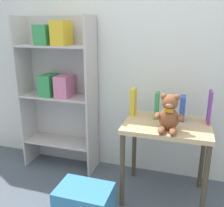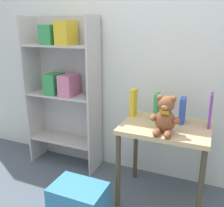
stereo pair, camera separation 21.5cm
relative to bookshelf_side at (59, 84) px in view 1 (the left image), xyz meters
The scene contains 9 objects.
wall_back 0.96m from the bookshelf_side, 10.47° to the left, with size 4.80×0.06×2.50m.
bookshelf_side is the anchor object (origin of this frame).
display_table 1.15m from the bookshelf_side, 12.44° to the right, with size 0.68×0.51×0.68m.
teddy_bear 1.17m from the bookshelf_side, 19.15° to the right, with size 0.22×0.20×0.28m.
book_standing_yellow 0.79m from the bookshelf_side, ahead, with size 0.04×0.10×0.24m, color gold.
book_standing_green 1.00m from the bookshelf_side, ahead, with size 0.03×0.11×0.22m, color #33934C.
book_standing_blue 1.20m from the bookshelf_side, ahead, with size 0.04×0.12×0.20m, color #2D51B7.
book_standing_purple 1.41m from the bookshelf_side, ahead, with size 0.02×0.13×0.26m, color purple.
storage_bin 1.15m from the bookshelf_side, 51.94° to the right, with size 0.41×0.29×0.27m.
Camera 1 is at (0.35, -0.92, 1.41)m, focal length 40.00 mm.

